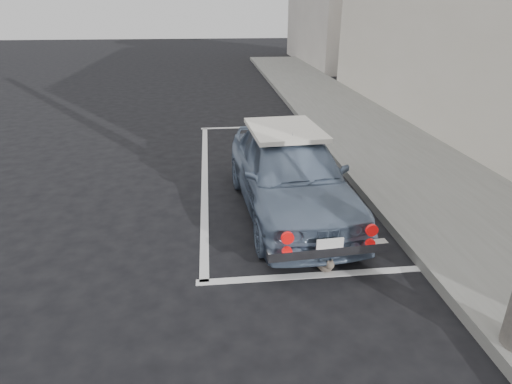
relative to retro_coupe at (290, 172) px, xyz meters
The scene contains 7 objects.
ground 1.56m from the retro_coupe, 108.97° to the right, with size 80.00×80.00×0.00m, color black.
sidewalk 2.88m from the retro_coupe, 13.67° to the left, with size 2.80×40.00×0.15m, color slate.
pline_rear 1.95m from the retro_coupe, 88.70° to the right, with size 3.00×0.12×0.01m, color silver.
pline_front 5.21m from the retro_coupe, 89.54° to the left, with size 3.00×0.12×0.01m, color silver.
pline_side 2.25m from the retro_coupe, 129.18° to the left, with size 0.12×7.00×0.01m, color silver.
retro_coupe is the anchor object (origin of this frame).
cat 1.83m from the retro_coupe, 85.18° to the right, with size 0.26×0.41×0.22m.
Camera 1 is at (-0.74, -4.81, 3.07)m, focal length 30.00 mm.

